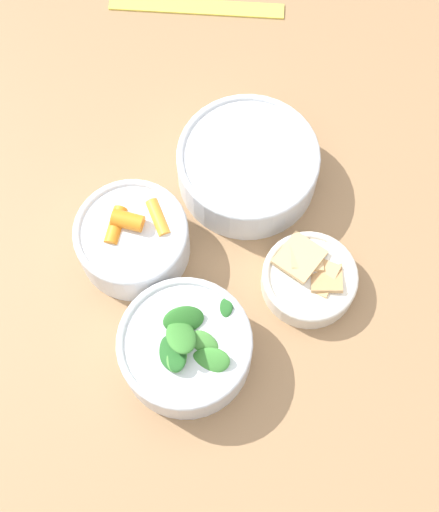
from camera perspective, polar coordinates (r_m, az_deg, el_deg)
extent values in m
plane|color=gray|center=(1.67, -2.52, -10.59)|extent=(10.00, 10.00, 0.00)
cube|color=#99724C|center=(0.98, -4.22, -2.42)|extent=(1.08, 1.08, 0.03)
cube|color=olive|center=(1.59, 12.79, 11.74)|extent=(0.06, 0.06, 0.70)
cylinder|color=silver|center=(0.96, -6.93, 1.24)|extent=(0.15, 0.15, 0.06)
torus|color=silver|center=(0.93, -7.15, 2.00)|extent=(0.15, 0.15, 0.01)
cylinder|color=orange|center=(0.94, -5.86, 1.22)|extent=(0.05, 0.03, 0.02)
cylinder|color=orange|center=(0.95, -5.82, 1.67)|extent=(0.04, 0.04, 0.02)
cylinder|color=orange|center=(0.94, -9.11, 0.67)|extent=(0.05, 0.03, 0.02)
cylinder|color=orange|center=(0.93, -8.69, -0.12)|extent=(0.05, 0.04, 0.02)
cylinder|color=orange|center=(0.93, -6.85, -0.09)|extent=(0.05, 0.04, 0.02)
cylinder|color=orange|center=(0.94, -6.44, 2.09)|extent=(0.06, 0.04, 0.02)
cylinder|color=orange|center=(0.93, -7.35, 2.83)|extent=(0.05, 0.04, 0.02)
cylinder|color=orange|center=(0.94, -8.31, 2.38)|extent=(0.03, 0.06, 0.02)
cylinder|color=orange|center=(0.94, -5.17, 2.99)|extent=(0.03, 0.06, 0.02)
cylinder|color=silver|center=(0.91, -2.73, -7.40)|extent=(0.17, 0.17, 0.06)
torus|color=silver|center=(0.88, -2.82, -6.88)|extent=(0.17, 0.17, 0.01)
ellipsoid|color=#2D7028|center=(0.87, -2.89, -5.11)|extent=(0.05, 0.04, 0.04)
ellipsoid|color=#235B23|center=(0.87, -4.17, -7.84)|extent=(0.05, 0.06, 0.04)
ellipsoid|color=#3D8433|center=(0.90, -1.90, -3.89)|extent=(0.05, 0.05, 0.03)
ellipsoid|color=#3D8433|center=(0.86, -3.09, -6.45)|extent=(0.04, 0.06, 0.05)
ellipsoid|color=#4C933D|center=(0.87, -1.19, -7.01)|extent=(0.05, 0.05, 0.03)
ellipsoid|color=#2D7028|center=(0.90, -3.63, -4.35)|extent=(0.05, 0.06, 0.02)
ellipsoid|color=#4C933D|center=(0.86, -3.46, -8.01)|extent=(0.03, 0.04, 0.01)
ellipsoid|color=#235B23|center=(0.90, -0.45, -4.33)|extent=(0.06, 0.05, 0.04)
ellipsoid|color=#2D7028|center=(0.90, -5.51, -4.65)|extent=(0.05, 0.04, 0.04)
ellipsoid|color=#2D7028|center=(0.89, 1.00, -7.95)|extent=(0.03, 0.05, 0.05)
ellipsoid|color=#3D8433|center=(0.87, -0.75, -8.38)|extent=(0.05, 0.04, 0.04)
cylinder|color=silver|center=(1.00, 2.27, 7.14)|extent=(0.20, 0.20, 0.06)
torus|color=silver|center=(0.98, 2.34, 8.04)|extent=(0.20, 0.20, 0.01)
cylinder|color=brown|center=(1.01, 2.25, 6.87)|extent=(0.18, 0.18, 0.04)
ellipsoid|color=#AD7551|center=(1.00, 2.03, 8.92)|extent=(0.01, 0.01, 0.01)
ellipsoid|color=#AD7551|center=(0.98, 2.26, 5.90)|extent=(0.01, 0.01, 0.01)
ellipsoid|color=#A36B4C|center=(1.01, 3.99, 9.43)|extent=(0.01, 0.01, 0.01)
ellipsoid|color=#AD7551|center=(1.02, 0.04, 10.43)|extent=(0.01, 0.01, 0.01)
ellipsoid|color=#AD7551|center=(1.01, -1.60, 9.47)|extent=(0.01, 0.01, 0.01)
ellipsoid|color=#8E5B3D|center=(0.96, 1.05, 3.14)|extent=(0.01, 0.01, 0.01)
ellipsoid|color=#AD7551|center=(0.95, 1.39, 3.16)|extent=(0.01, 0.01, 0.01)
ellipsoid|color=#8E5B3D|center=(0.99, 6.86, 6.01)|extent=(0.01, 0.01, 0.01)
ellipsoid|color=#A36B4C|center=(1.03, 4.78, 10.75)|extent=(0.01, 0.01, 0.01)
ellipsoid|color=#A36B4C|center=(1.00, 0.19, 8.27)|extent=(0.01, 0.01, 0.01)
ellipsoid|color=#A36B4C|center=(1.01, 3.89, 9.25)|extent=(0.01, 0.01, 0.01)
ellipsoid|color=#AD7551|center=(0.96, 3.16, 3.37)|extent=(0.01, 0.01, 0.01)
cylinder|color=beige|center=(0.99, 1.06, 8.24)|extent=(0.03, 0.03, 0.01)
cylinder|color=beige|center=(1.02, 5.10, 10.44)|extent=(0.03, 0.03, 0.01)
cylinder|color=tan|center=(0.97, 2.42, 5.39)|extent=(0.03, 0.03, 0.01)
cylinder|color=#E0A88E|center=(1.01, 2.89, 9.35)|extent=(0.03, 0.03, 0.01)
cylinder|color=silver|center=(0.96, 7.16, -1.92)|extent=(0.13, 0.13, 0.03)
torus|color=silver|center=(0.94, 7.28, -1.59)|extent=(0.13, 0.13, 0.01)
cube|color=tan|center=(0.95, 5.88, -0.80)|extent=(0.06, 0.06, 0.02)
cube|color=tan|center=(0.95, 7.69, -2.28)|extent=(0.05, 0.05, 0.01)
cube|color=tan|center=(0.95, 7.94, -1.63)|extent=(0.06, 0.07, 0.02)
cube|color=tan|center=(0.94, 8.57, -1.69)|extent=(0.05, 0.05, 0.02)
cube|color=tan|center=(0.95, 6.98, -0.24)|extent=(0.05, 0.05, 0.02)
cube|color=tan|center=(0.94, 6.48, -0.34)|extent=(0.08, 0.08, 0.01)
cube|color=#EADB4C|center=(1.21, -1.85, 19.29)|extent=(0.28, 0.08, 0.00)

